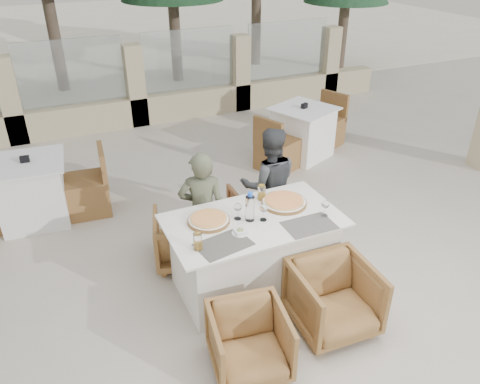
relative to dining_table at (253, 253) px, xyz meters
name	(u,v)px	position (x,y,z in m)	size (l,w,h in m)	color
ground	(257,283)	(0.05, 0.00, -0.39)	(80.00, 80.00, 0.00)	#BBB1A0
sand_patch	(73,34)	(0.05, 14.00, -0.38)	(30.00, 16.00, 0.01)	beige
perimeter_wall_far	(135,80)	(0.05, 4.80, 0.42)	(10.00, 0.34, 1.60)	tan
dining_table	(253,253)	(0.00, 0.00, 0.00)	(1.60, 0.90, 0.77)	white
placemat_near_left	(224,244)	(-0.40, -0.25, 0.39)	(0.45, 0.30, 0.00)	#535047
placemat_near_right	(309,225)	(0.41, -0.30, 0.39)	(0.45, 0.30, 0.00)	#5B544E
pizza_left	(209,220)	(-0.39, 0.12, 0.41)	(0.38, 0.38, 0.05)	#D05A1C
pizza_right	(284,201)	(0.38, 0.12, 0.41)	(0.43, 0.43, 0.06)	#E54F1F
water_bottle	(250,206)	(-0.04, 0.00, 0.53)	(0.08, 0.08, 0.29)	#A3C2D6
wine_glass_centre	(238,210)	(-0.13, 0.06, 0.48)	(0.08, 0.08, 0.18)	white
wine_glass_near	(263,211)	(0.07, -0.05, 0.48)	(0.08, 0.08, 0.18)	silver
wine_glass_corner	(325,207)	(0.62, -0.22, 0.48)	(0.08, 0.08, 0.18)	white
beer_glass_left	(198,241)	(-0.61, -0.22, 0.46)	(0.07, 0.07, 0.15)	#C1861B
beer_glass_right	(262,192)	(0.23, 0.29, 0.46)	(0.08, 0.08, 0.15)	gold
olive_dish	(240,231)	(-0.20, -0.16, 0.41)	(0.11, 0.11, 0.04)	silver
armchair_far_left	(184,237)	(-0.47, 0.66, -0.10)	(0.60, 0.62, 0.57)	olive
armchair_far_right	(259,210)	(0.49, 0.85, -0.11)	(0.59, 0.60, 0.55)	#925A35
armchair_near_left	(249,342)	(-0.46, -0.88, -0.11)	(0.59, 0.60, 0.55)	olive
armchair_near_right	(334,298)	(0.40, -0.77, -0.07)	(0.66, 0.68, 0.62)	brown
diner_left	(202,211)	(-0.31, 0.53, 0.25)	(0.46, 0.30, 1.27)	#4E523C
diner_right	(269,185)	(0.53, 0.70, 0.27)	(0.64, 0.50, 1.31)	#3B3E41
bg_table_a	(33,192)	(-1.83, 2.15, 0.00)	(1.64, 0.82, 0.77)	silver
bg_table_b	(303,132)	(2.00, 2.42, 0.00)	(1.64, 0.82, 0.77)	white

